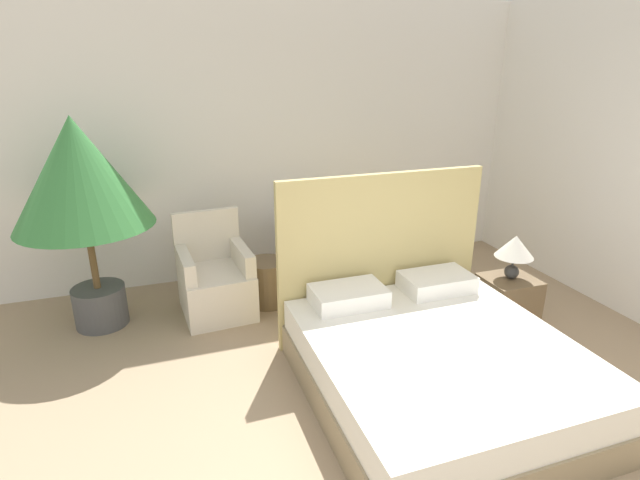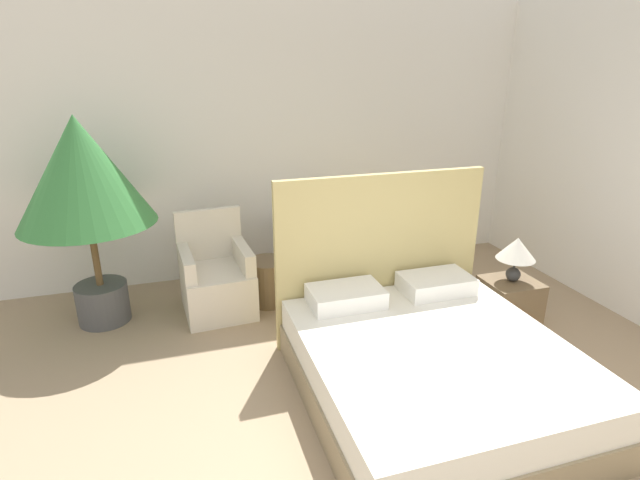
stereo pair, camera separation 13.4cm
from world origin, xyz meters
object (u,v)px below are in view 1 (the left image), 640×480
armchair_near_window_left (216,284)px  potted_palm (80,181)px  side_table (267,282)px  armchair_near_window_right (316,270)px  table_lamp (515,249)px  nightstand (507,302)px  bed (432,356)px

armchair_near_window_left → potted_palm: 1.46m
side_table → armchair_near_window_right: bearing=-2.0°
armchair_near_window_right → side_table: bearing=172.8°
armchair_near_window_right → side_table: 0.50m
armchair_near_window_right → side_table: armchair_near_window_right is taller
table_lamp → side_table: size_ratio=0.89×
armchair_near_window_left → nightstand: (2.42, -1.12, -0.06)m
nightstand → armchair_near_window_left: bearing=155.3°
bed → table_lamp: bearing=28.1°
potted_palm → table_lamp: size_ratio=4.70×
bed → side_table: bearing=114.3°
nightstand → armchair_near_window_right: bearing=142.0°
armchair_near_window_left → side_table: bearing=-1.8°
armchair_near_window_right → potted_palm: potted_palm is taller
bed → armchair_near_window_left: bed is taller
armchair_near_window_right → bed: bearing=-85.6°
armchair_near_window_right → table_lamp: armchair_near_window_right is taller
armchair_near_window_right → table_lamp: (1.43, -1.12, 0.46)m
bed → table_lamp: bed is taller
armchair_near_window_left → table_lamp: (2.43, -1.12, 0.46)m
potted_palm → side_table: bearing=-3.1°
bed → potted_palm: (-2.31, 1.83, 1.05)m
potted_palm → nightstand: size_ratio=4.02×
potted_palm → armchair_near_window_right: bearing=-2.8°
bed → potted_palm: size_ratio=1.06×
side_table → armchair_near_window_left: bearing=-178.0°
potted_palm → nightstand: 3.82m
armchair_near_window_left → side_table: (0.50, 0.02, -0.07)m
bed → potted_palm: 3.12m
nightstand → table_lamp: (0.00, 0.00, 0.51)m
armchair_near_window_left → armchair_near_window_right: 0.99m
armchair_near_window_left → armchair_near_window_right: same height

